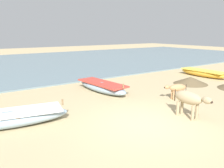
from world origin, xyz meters
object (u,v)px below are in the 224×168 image
object	(u,v)px
fishing_boat_2	(102,87)
fishing_boat_5	(8,119)
calf_near_tan	(177,88)
cow_adult_dun	(189,99)
fishing_boat_0	(203,73)

from	to	relation	value
fishing_boat_2	fishing_boat_5	xyz separation A→B (m)	(-4.72, -1.94, 0.00)
fishing_boat_2	calf_near_tan	world-z (taller)	calf_near_tan
fishing_boat_2	cow_adult_dun	distance (m)	4.76
calf_near_tan	cow_adult_dun	bearing A→B (deg)	71.66
fishing_boat_2	fishing_boat_5	size ratio (longest dim) A/B	0.90
cow_adult_dun	calf_near_tan	world-z (taller)	cow_adult_dun
fishing_boat_2	fishing_boat_5	bearing A→B (deg)	-73.40
fishing_boat_0	cow_adult_dun	size ratio (longest dim) A/B	2.27
fishing_boat_2	fishing_boat_5	distance (m)	5.10
fishing_boat_0	fishing_boat_2	world-z (taller)	fishing_boat_2
fishing_boat_5	calf_near_tan	size ratio (longest dim) A/B	3.69
fishing_boat_5	calf_near_tan	xyz separation A→B (m)	(6.76, -1.05, 0.24)
fishing_boat_0	fishing_boat_2	bearing A→B (deg)	-93.98
cow_adult_dun	fishing_boat_5	bearing A→B (deg)	-118.61
fishing_boat_5	calf_near_tan	distance (m)	6.84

